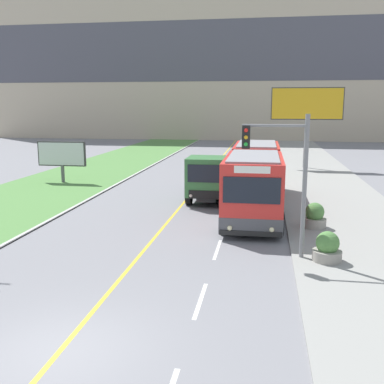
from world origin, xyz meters
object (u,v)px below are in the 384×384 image
at_px(billboard_large, 307,106).
at_px(planter_round_near, 327,248).
at_px(city_bus, 255,178).
at_px(billboard_small, 62,155).
at_px(planter_round_second, 315,217).
at_px(traffic_light_mast, 285,167).
at_px(dump_truck, 211,179).

distance_m(billboard_large, planter_round_near, 24.62).
height_order(city_bus, billboard_small, city_bus).
xyz_separation_m(city_bus, billboard_small, (-13.60, 6.06, 0.35)).
xyz_separation_m(planter_round_near, planter_round_second, (0.02, 4.42, 0.03)).
height_order(billboard_small, planter_round_second, billboard_small).
height_order(city_bus, planter_round_near, city_bus).
distance_m(city_bus, billboard_large, 17.01).
xyz_separation_m(city_bus, planter_round_near, (2.72, -7.98, -1.10)).
height_order(traffic_light_mast, planter_round_near, traffic_light_mast).
bearing_deg(billboard_large, planter_round_near, -92.78).
height_order(traffic_light_mast, billboard_large, billboard_large).
bearing_deg(planter_round_second, planter_round_near, -90.21).
relative_size(city_bus, dump_truck, 1.82).
height_order(city_bus, dump_truck, city_bus).
height_order(dump_truck, planter_round_second, dump_truck).
relative_size(billboard_small, planter_round_second, 3.13).
height_order(billboard_large, planter_round_second, billboard_large).
distance_m(billboard_small, planter_round_second, 19.01).
distance_m(dump_truck, billboard_small, 11.96).
bearing_deg(planter_round_second, traffic_light_mast, -110.77).
distance_m(city_bus, traffic_light_mast, 7.97).
relative_size(billboard_large, planter_round_near, 6.50).
bearing_deg(billboard_large, planter_round_second, -93.35).
height_order(city_bus, planter_round_second, city_bus).
bearing_deg(billboard_small, planter_round_near, -40.71).
xyz_separation_m(city_bus, billboard_large, (3.89, 16.15, 3.67)).
distance_m(traffic_light_mast, planter_round_second, 5.21).
xyz_separation_m(billboard_small, planter_round_second, (16.33, -9.62, -1.41)).
bearing_deg(dump_truck, planter_round_near, -61.28).
distance_m(city_bus, planter_round_second, 4.62).
height_order(dump_truck, planter_round_near, dump_truck).
bearing_deg(planter_round_near, city_bus, 108.80).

